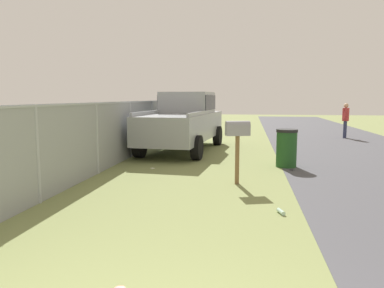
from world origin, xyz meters
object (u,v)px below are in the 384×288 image
at_px(pickup_truck, 184,119).
at_px(pedestrian, 346,118).
at_px(mailbox, 238,133).
at_px(trash_bin, 287,148).

xyz_separation_m(pickup_truck, pedestrian, (5.02, -6.75, -0.17)).
height_order(mailbox, trash_bin, mailbox).
bearing_deg(pedestrian, trash_bin, 86.66).
bearing_deg(trash_bin, mailbox, 150.33).
relative_size(trash_bin, pedestrian, 0.64).
relative_size(mailbox, trash_bin, 1.34).
xyz_separation_m(trash_bin, pedestrian, (7.85, -3.43, 0.42)).
bearing_deg(pedestrian, pickup_truck, 56.82).
relative_size(mailbox, pedestrian, 0.85).
height_order(pickup_truck, trash_bin, pickup_truck).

